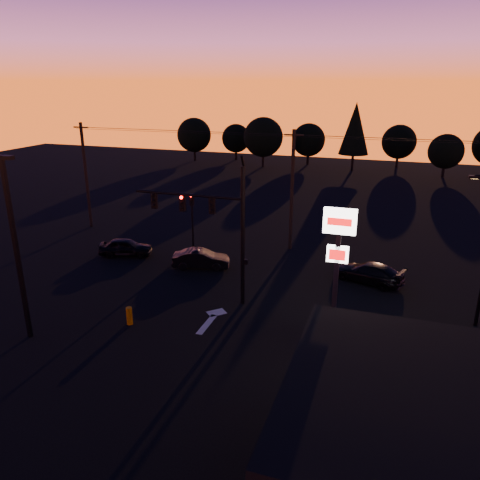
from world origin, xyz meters
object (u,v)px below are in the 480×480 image
object	(u,v)px
bollard	(129,316)
car_mid	(201,259)
secondary_signal	(192,213)
pylon_sign	(338,248)
car_left	(126,247)
traffic_signal_mast	(216,219)
car_right	(369,273)
suv_parked	(427,415)
parking_lot_light	(14,238)

from	to	relation	value
bollard	car_mid	xyz separation A→B (m)	(0.45, 8.52, 0.16)
secondary_signal	pylon_sign	xyz separation A→B (m)	(12.00, -9.99, 2.05)
secondary_signal	car_left	world-z (taller)	secondary_signal
bollard	car_mid	distance (m)	8.54
pylon_sign	traffic_signal_mast	bearing A→B (deg)	160.64
car_left	car_right	xyz separation A→B (m)	(17.30, 0.82, -0.01)
traffic_signal_mast	bollard	distance (m)	6.99
car_left	secondary_signal	bearing A→B (deg)	-72.86
secondary_signal	car_left	xyz separation A→B (m)	(-4.12, -2.86, -2.21)
car_left	traffic_signal_mast	bearing A→B (deg)	-134.82
pylon_sign	suv_parked	world-z (taller)	pylon_sign
traffic_signal_mast	car_left	xyz separation A→B (m)	(-9.02, 4.64, -4.28)
parking_lot_light	pylon_sign	size ratio (longest dim) A/B	1.34
bollard	car_right	distance (m)	15.12
parking_lot_light	bollard	xyz separation A→B (m)	(4.11, 2.73, -4.79)
bollard	car_right	bearing A→B (deg)	40.04
car_mid	car_right	size ratio (longest dim) A/B	0.88
traffic_signal_mast	secondary_signal	distance (m)	9.19
secondary_signal	car_right	distance (m)	13.52
pylon_sign	bollard	world-z (taller)	pylon_sign
parking_lot_light	pylon_sign	xyz separation A→B (m)	(14.50, 4.50, -0.36)
traffic_signal_mast	car_left	bearing A→B (deg)	152.80
parking_lot_light	pylon_sign	distance (m)	15.19
secondary_signal	car_left	bearing A→B (deg)	-145.25
bollard	car_left	distance (m)	10.59
traffic_signal_mast	parking_lot_light	size ratio (longest dim) A/B	0.94
traffic_signal_mast	car_right	bearing A→B (deg)	33.39
bollard	suv_parked	bearing A→B (deg)	-13.64
secondary_signal	bollard	bearing A→B (deg)	-82.21
parking_lot_light	secondary_signal	bearing A→B (deg)	80.21
traffic_signal_mast	pylon_sign	size ratio (longest dim) A/B	1.26
bollard	car_right	world-z (taller)	car_right
bollard	car_mid	world-z (taller)	car_mid
car_left	car_mid	size ratio (longest dim) A/B	0.99
car_right	suv_parked	world-z (taller)	suv_parked
parking_lot_light	car_left	world-z (taller)	parking_lot_light
car_left	suv_parked	distance (m)	23.84
car_mid	car_right	distance (m)	11.19
secondary_signal	bollard	size ratio (longest dim) A/B	4.51
pylon_sign	car_mid	world-z (taller)	pylon_sign
car_right	suv_parked	bearing A→B (deg)	31.98
pylon_sign	suv_parked	distance (m)	7.97
suv_parked	car_left	bearing A→B (deg)	123.28
pylon_sign	suv_parked	size ratio (longest dim) A/B	1.31
secondary_signal	pylon_sign	distance (m)	15.75
parking_lot_light	car_left	distance (m)	12.62
traffic_signal_mast	parking_lot_light	world-z (taller)	parking_lot_light
parking_lot_light	car_right	bearing A→B (deg)	38.45
parking_lot_light	car_right	world-z (taller)	parking_lot_light
traffic_signal_mast	suv_parked	bearing A→B (deg)	-34.63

